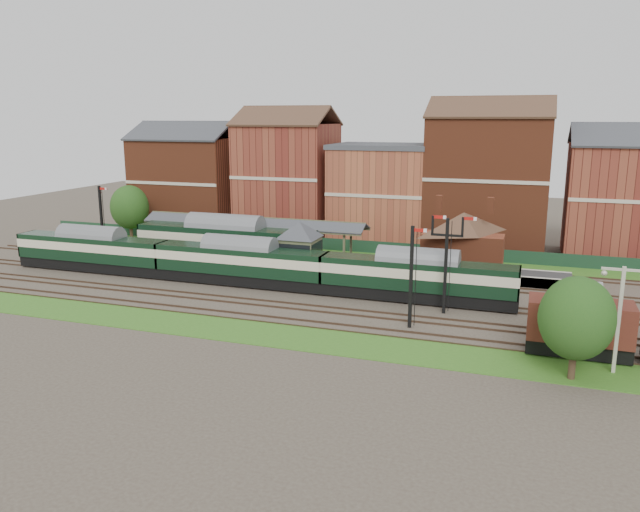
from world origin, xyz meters
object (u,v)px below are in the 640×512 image
(dmu_train, at_px, (240,262))
(signal_box, at_px, (300,250))
(semaphore_bracket, at_px, (446,259))
(platform_railcar, at_px, (226,242))
(goods_van_a, at_px, (580,323))

(dmu_train, bearing_deg, signal_box, 33.48)
(semaphore_bracket, relative_size, dmu_train, 0.16)
(signal_box, distance_m, semaphore_bracket, 16.16)
(signal_box, height_order, platform_railcar, signal_box)
(goods_van_a, bearing_deg, dmu_train, 163.24)
(dmu_train, relative_size, goods_van_a, 7.67)
(platform_railcar, bearing_deg, semaphore_bracket, -19.93)
(semaphore_bracket, xyz_separation_m, dmu_train, (-19.95, 2.50, -2.31))
(signal_box, height_order, dmu_train, signal_box)
(semaphore_bracket, distance_m, dmu_train, 20.24)
(goods_van_a, bearing_deg, semaphore_bracket, 146.80)
(semaphore_bracket, relative_size, platform_railcar, 0.40)
(semaphore_bracket, distance_m, goods_van_a, 12.10)
(signal_box, bearing_deg, platform_railcar, 161.63)
(platform_railcar, bearing_deg, dmu_train, -53.13)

